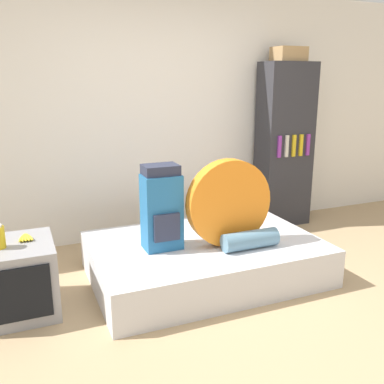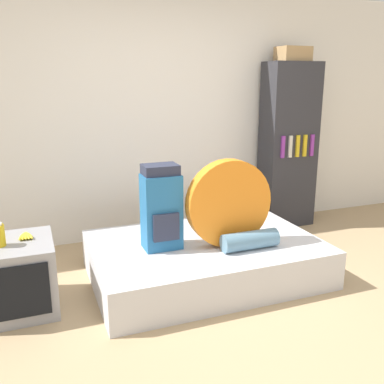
# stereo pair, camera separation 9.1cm
# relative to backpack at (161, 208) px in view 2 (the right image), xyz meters

# --- Properties ---
(ground_plane) EXTENTS (16.00, 16.00, 0.00)m
(ground_plane) POSITION_rel_backpack_xyz_m (0.42, -0.81, -0.67)
(ground_plane) COLOR tan
(wall_back) EXTENTS (8.00, 0.05, 2.60)m
(wall_back) POSITION_rel_backpack_xyz_m (0.42, 1.24, 0.63)
(wall_back) COLOR white
(wall_back) RESTS_ON ground_plane
(bed) EXTENTS (1.93, 1.31, 0.33)m
(bed) POSITION_rel_backpack_xyz_m (0.39, 0.01, -0.50)
(bed) COLOR silver
(bed) RESTS_ON ground_plane
(backpack) EXTENTS (0.31, 0.25, 0.70)m
(backpack) POSITION_rel_backpack_xyz_m (0.00, 0.00, 0.00)
(backpack) COLOR #23669E
(backpack) RESTS_ON bed
(tent_bag) EXTENTS (0.73, 0.12, 0.73)m
(tent_bag) POSITION_rel_backpack_xyz_m (0.54, -0.14, 0.03)
(tent_bag) COLOR orange
(tent_bag) RESTS_ON bed
(sleeping_roll) EXTENTS (0.48, 0.15, 0.15)m
(sleeping_roll) POSITION_rel_backpack_xyz_m (0.66, -0.30, -0.26)
(sleeping_roll) COLOR #5B849E
(sleeping_roll) RESTS_ON bed
(television) EXTENTS (0.55, 0.61, 0.53)m
(television) POSITION_rel_backpack_xyz_m (-1.13, -0.01, -0.40)
(television) COLOR #939399
(television) RESTS_ON ground_plane
(banana_bunch) EXTENTS (0.12, 0.17, 0.03)m
(banana_bunch) POSITION_rel_backpack_xyz_m (-1.04, 0.07, -0.12)
(banana_bunch) COLOR yellow
(banana_bunch) RESTS_ON television
(bookshelf) EXTENTS (0.60, 0.37, 1.87)m
(bookshelf) POSITION_rel_backpack_xyz_m (1.84, 0.99, 0.27)
(bookshelf) COLOR #2D2D33
(bookshelf) RESTS_ON ground_plane
(cardboard_box) EXTENTS (0.34, 0.26, 0.16)m
(cardboard_box) POSITION_rel_backpack_xyz_m (1.84, 1.00, 1.28)
(cardboard_box) COLOR #A88456
(cardboard_box) RESTS_ON bookshelf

